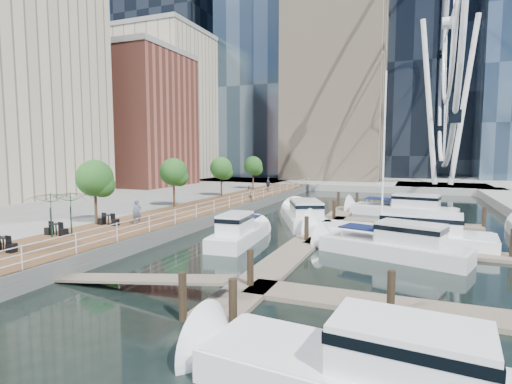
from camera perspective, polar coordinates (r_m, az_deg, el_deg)
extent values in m
plane|color=black|center=(21.31, -6.33, -11.00)|extent=(520.00, 520.00, 0.00)
cube|color=brown|center=(38.32, -7.75, -2.81)|extent=(6.00, 60.00, 1.00)
cube|color=#595954|center=(36.95, -3.69, -3.08)|extent=(0.25, 60.00, 1.00)
cube|color=gray|center=(56.58, -32.35, -0.92)|extent=(48.00, 90.00, 1.00)
cube|color=gray|center=(120.54, 17.00, 2.72)|extent=(200.00, 114.00, 1.00)
cube|color=gray|center=(70.38, 25.08, 0.54)|extent=(14.00, 12.00, 1.00)
cube|color=#6D6051|center=(29.41, 8.18, -6.18)|extent=(2.00, 32.00, 0.20)
cube|color=#6D6051|center=(17.12, 18.81, -15.15)|extent=(12.00, 2.00, 0.20)
cube|color=#6D6051|center=(26.71, 19.88, -7.66)|extent=(12.00, 2.00, 0.20)
cube|color=#6D6051|center=(36.52, 20.37, -4.16)|extent=(12.00, 2.00, 0.20)
cube|color=#BCAD8E|center=(55.87, -31.00, 12.98)|extent=(14.00, 16.00, 26.00)
cube|color=brown|center=(65.57, -15.90, 9.71)|extent=(12.00, 14.00, 20.00)
cube|color=#BCAD8E|center=(82.38, -12.46, 11.71)|extent=(14.00, 16.00, 28.00)
cylinder|color=white|center=(70.50, 23.47, 11.61)|extent=(0.80, 0.80, 26.00)
cylinder|color=white|center=(70.81, 27.60, 11.41)|extent=(0.80, 0.80, 26.00)
torus|color=white|center=(72.93, 25.97, 20.92)|extent=(0.70, 44.70, 44.70)
cylinder|color=#3F2B1C|center=(30.68, -21.90, -2.06)|extent=(0.20, 0.20, 2.40)
sphere|color=#265B1E|center=(30.49, -22.05, 1.86)|extent=(2.60, 2.60, 2.60)
cylinder|color=#3F2B1C|center=(38.50, -11.63, -0.28)|extent=(0.20, 0.20, 2.40)
sphere|color=#265B1E|center=(38.34, -11.69, 2.84)|extent=(2.60, 2.60, 2.60)
cylinder|color=#3F2B1C|center=(47.14, -4.97, 0.88)|extent=(0.20, 0.20, 2.40)
sphere|color=#265B1E|center=(47.02, -4.99, 3.43)|extent=(2.60, 2.60, 2.60)
cylinder|color=#3F2B1C|center=(56.24, -0.42, 1.66)|extent=(0.20, 0.20, 2.40)
sphere|color=#265B1E|center=(56.13, -0.42, 3.80)|extent=(2.60, 2.60, 2.60)
imported|color=#495262|center=(29.32, -16.62, -2.85)|extent=(0.75, 0.76, 1.77)
imported|color=#856E5C|center=(42.10, -1.04, -0.19)|extent=(0.89, 0.98, 1.64)
imported|color=#2F343B|center=(52.56, 1.74, 1.11)|extent=(1.13, 1.10, 1.90)
imported|color=#0E351C|center=(27.09, -27.31, -2.88)|extent=(3.11, 3.16, 2.74)
imported|color=#113E22|center=(27.09, -24.98, -2.77)|extent=(3.80, 3.84, 2.76)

